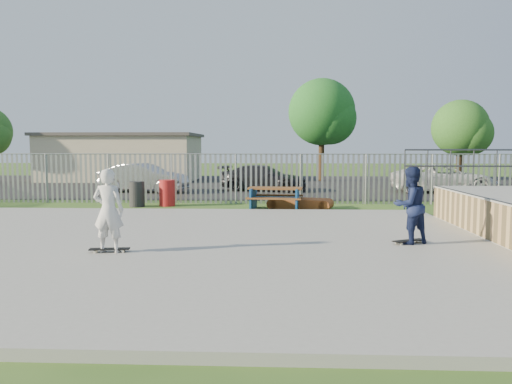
{
  "coord_description": "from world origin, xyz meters",
  "views": [
    {
      "loc": [
        2.69,
        -10.98,
        2.27
      ],
      "look_at": [
        2.12,
        2.0,
        1.1
      ],
      "focal_mm": 35.0,
      "sensor_mm": 36.0,
      "label": 1
    }
  ],
  "objects_px": {
    "trash_bin_grey": "(137,194)",
    "skater_navy": "(410,205)",
    "car_dark": "(264,178)",
    "car_white": "(443,178)",
    "tree_right": "(460,128)",
    "picnic_table": "(275,198)",
    "tree_mid": "(322,112)",
    "funbox": "(300,204)",
    "skater_white": "(108,211)",
    "trash_bin_red": "(167,193)",
    "car_silver": "(144,178)"
  },
  "relations": [
    {
      "from": "trash_bin_grey",
      "to": "skater_navy",
      "type": "bearing_deg",
      "value": -43.09
    },
    {
      "from": "car_dark",
      "to": "car_white",
      "type": "height_order",
      "value": "car_white"
    },
    {
      "from": "car_dark",
      "to": "tree_right",
      "type": "xyz_separation_m",
      "value": [
        11.37,
        4.04,
        2.7
      ]
    },
    {
      "from": "picnic_table",
      "to": "tree_mid",
      "type": "relative_size",
      "value": 0.31
    },
    {
      "from": "tree_mid",
      "to": "tree_right",
      "type": "distance_m",
      "value": 8.62
    },
    {
      "from": "funbox",
      "to": "tree_right",
      "type": "distance_m",
      "value": 15.45
    },
    {
      "from": "funbox",
      "to": "skater_white",
      "type": "height_order",
      "value": "skater_white"
    },
    {
      "from": "picnic_table",
      "to": "car_white",
      "type": "bearing_deg",
      "value": 46.52
    },
    {
      "from": "funbox",
      "to": "trash_bin_red",
      "type": "bearing_deg",
      "value": -171.93
    },
    {
      "from": "car_silver",
      "to": "skater_navy",
      "type": "bearing_deg",
      "value": -135.04
    },
    {
      "from": "trash_bin_red",
      "to": "trash_bin_grey",
      "type": "height_order",
      "value": "trash_bin_red"
    },
    {
      "from": "skater_navy",
      "to": "car_dark",
      "type": "bearing_deg",
      "value": -102.97
    },
    {
      "from": "trash_bin_grey",
      "to": "skater_white",
      "type": "distance_m",
      "value": 9.17
    },
    {
      "from": "trash_bin_red",
      "to": "tree_mid",
      "type": "distance_m",
      "value": 16.55
    },
    {
      "from": "car_white",
      "to": "tree_mid",
      "type": "xyz_separation_m",
      "value": [
        -5.38,
        8.12,
        3.85
      ]
    },
    {
      "from": "tree_right",
      "to": "skater_white",
      "type": "distance_m",
      "value": 24.54
    },
    {
      "from": "car_dark",
      "to": "funbox",
      "type": "bearing_deg",
      "value": -154.63
    },
    {
      "from": "picnic_table",
      "to": "trash_bin_red",
      "type": "distance_m",
      "value": 4.31
    },
    {
      "from": "picnic_table",
      "to": "car_dark",
      "type": "xyz_separation_m",
      "value": [
        -0.64,
        7.72,
        0.26
      ]
    },
    {
      "from": "tree_mid",
      "to": "car_dark",
      "type": "bearing_deg",
      "value": -115.39
    },
    {
      "from": "trash_bin_grey",
      "to": "trash_bin_red",
      "type": "bearing_deg",
      "value": 13.94
    },
    {
      "from": "picnic_table",
      "to": "skater_white",
      "type": "relative_size",
      "value": 1.23
    },
    {
      "from": "skater_navy",
      "to": "car_white",
      "type": "bearing_deg",
      "value": -137.46
    },
    {
      "from": "car_silver",
      "to": "tree_mid",
      "type": "distance_m",
      "value": 13.51
    },
    {
      "from": "car_dark",
      "to": "tree_mid",
      "type": "height_order",
      "value": "tree_mid"
    },
    {
      "from": "funbox",
      "to": "car_silver",
      "type": "xyz_separation_m",
      "value": [
        -7.53,
        6.37,
        0.54
      ]
    },
    {
      "from": "trash_bin_red",
      "to": "skater_white",
      "type": "distance_m",
      "value": 9.27
    },
    {
      "from": "car_white",
      "to": "skater_white",
      "type": "relative_size",
      "value": 2.96
    },
    {
      "from": "car_dark",
      "to": "tree_mid",
      "type": "bearing_deg",
      "value": -11.88
    },
    {
      "from": "trash_bin_red",
      "to": "trash_bin_grey",
      "type": "bearing_deg",
      "value": -166.06
    },
    {
      "from": "trash_bin_grey",
      "to": "car_silver",
      "type": "distance_m",
      "value": 6.05
    },
    {
      "from": "funbox",
      "to": "picnic_table",
      "type": "bearing_deg",
      "value": -148.34
    },
    {
      "from": "car_silver",
      "to": "tree_right",
      "type": "height_order",
      "value": "tree_right"
    },
    {
      "from": "trash_bin_grey",
      "to": "car_white",
      "type": "bearing_deg",
      "value": 25.46
    },
    {
      "from": "car_dark",
      "to": "car_white",
      "type": "distance_m",
      "value": 9.02
    },
    {
      "from": "picnic_table",
      "to": "trash_bin_grey",
      "type": "bearing_deg",
      "value": 177.91
    },
    {
      "from": "car_silver",
      "to": "skater_navy",
      "type": "xyz_separation_m",
      "value": [
        9.59,
        -13.65,
        0.26
      ]
    },
    {
      "from": "trash_bin_grey",
      "to": "picnic_table",
      "type": "bearing_deg",
      "value": -7.78
    },
    {
      "from": "funbox",
      "to": "trash_bin_grey",
      "type": "height_order",
      "value": "trash_bin_grey"
    },
    {
      "from": "trash_bin_grey",
      "to": "car_white",
      "type": "xyz_separation_m",
      "value": [
        13.66,
        6.5,
        0.23
      ]
    },
    {
      "from": "car_dark",
      "to": "car_white",
      "type": "xyz_separation_m",
      "value": [
        9.0,
        -0.49,
        0.04
      ]
    },
    {
      "from": "car_white",
      "to": "trash_bin_grey",
      "type": "bearing_deg",
      "value": 118.18
    },
    {
      "from": "car_white",
      "to": "tree_right",
      "type": "relative_size",
      "value": 1.0
    },
    {
      "from": "tree_right",
      "to": "skater_white",
      "type": "height_order",
      "value": "tree_right"
    },
    {
      "from": "trash_bin_red",
      "to": "car_silver",
      "type": "relative_size",
      "value": 0.23
    },
    {
      "from": "trash_bin_red",
      "to": "car_silver",
      "type": "height_order",
      "value": "car_silver"
    },
    {
      "from": "trash_bin_red",
      "to": "skater_white",
      "type": "relative_size",
      "value": 0.59
    },
    {
      "from": "funbox",
      "to": "trash_bin_grey",
      "type": "distance_m",
      "value": 6.24
    },
    {
      "from": "trash_bin_red",
      "to": "skater_navy",
      "type": "relative_size",
      "value": 0.59
    },
    {
      "from": "car_white",
      "to": "skater_navy",
      "type": "xyz_separation_m",
      "value": [
        -5.37,
        -14.25,
        0.28
      ]
    }
  ]
}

